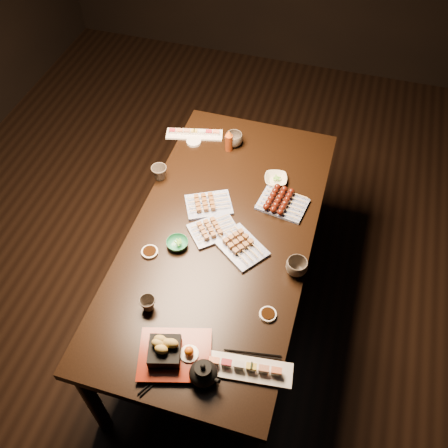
{
  "coord_description": "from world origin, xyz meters",
  "views": [
    {
      "loc": [
        0.76,
        -1.73,
        2.72
      ],
      "look_at": [
        0.3,
        -0.21,
        0.77
      ],
      "focal_mm": 40.0,
      "sensor_mm": 36.0,
      "label": 1
    }
  ],
  "objects_px": {
    "dining_table": "(221,275)",
    "teacup_mid_right": "(297,267)",
    "sushi_platter_far": "(194,133)",
    "condiment_bottle": "(229,140)",
    "yakitori_plate_left": "(209,202)",
    "edamame_bowl_cream": "(276,179)",
    "teacup_far_left": "(159,173)",
    "yakitori_plate_center": "(213,227)",
    "edamame_bowl_green": "(177,244)",
    "tempura_tray": "(174,351)",
    "teacup_far_right": "(234,140)",
    "teapot": "(203,372)",
    "teacup_near_left": "(148,304)",
    "yakitori_plate_right": "(241,244)",
    "sushi_platter_near": "(245,367)"
  },
  "relations": [
    {
      "from": "edamame_bowl_green",
      "to": "teacup_far_right",
      "type": "bearing_deg",
      "value": 85.34
    },
    {
      "from": "edamame_bowl_cream",
      "to": "teacup_far_right",
      "type": "xyz_separation_m",
      "value": [
        -0.3,
        0.22,
        0.02
      ]
    },
    {
      "from": "teapot",
      "to": "condiment_bottle",
      "type": "height_order",
      "value": "condiment_bottle"
    },
    {
      "from": "dining_table",
      "to": "yakitori_plate_left",
      "type": "bearing_deg",
      "value": 117.53
    },
    {
      "from": "dining_table",
      "to": "teacup_near_left",
      "type": "relative_size",
      "value": 24.51
    },
    {
      "from": "yakitori_plate_left",
      "to": "edamame_bowl_cream",
      "type": "height_order",
      "value": "yakitori_plate_left"
    },
    {
      "from": "sushi_platter_near",
      "to": "teapot",
      "type": "height_order",
      "value": "teapot"
    },
    {
      "from": "sushi_platter_far",
      "to": "condiment_bottle",
      "type": "height_order",
      "value": "condiment_bottle"
    },
    {
      "from": "dining_table",
      "to": "yakitori_plate_center",
      "type": "xyz_separation_m",
      "value": [
        -0.04,
        0.01,
        0.4
      ]
    },
    {
      "from": "yakitori_plate_left",
      "to": "teacup_far_left",
      "type": "height_order",
      "value": "teacup_far_left"
    },
    {
      "from": "edamame_bowl_cream",
      "to": "condiment_bottle",
      "type": "relative_size",
      "value": 0.88
    },
    {
      "from": "sushi_platter_far",
      "to": "edamame_bowl_cream",
      "type": "xyz_separation_m",
      "value": [
        0.55,
        -0.23,
        -0.01
      ]
    },
    {
      "from": "dining_table",
      "to": "teacup_far_left",
      "type": "bearing_deg",
      "value": 139.03
    },
    {
      "from": "condiment_bottle",
      "to": "teacup_far_left",
      "type": "bearing_deg",
      "value": -132.14
    },
    {
      "from": "dining_table",
      "to": "teacup_mid_right",
      "type": "distance_m",
      "value": 0.59
    },
    {
      "from": "teacup_near_left",
      "to": "tempura_tray",
      "type": "bearing_deg",
      "value": -43.53
    },
    {
      "from": "sushi_platter_far",
      "to": "tempura_tray",
      "type": "xyz_separation_m",
      "value": [
        0.37,
        -1.35,
        0.03
      ]
    },
    {
      "from": "yakitori_plate_right",
      "to": "edamame_bowl_green",
      "type": "xyz_separation_m",
      "value": [
        -0.3,
        -0.07,
        -0.01
      ]
    },
    {
      "from": "edamame_bowl_green",
      "to": "teacup_mid_right",
      "type": "distance_m",
      "value": 0.59
    },
    {
      "from": "teacup_far_left",
      "to": "edamame_bowl_green",
      "type": "bearing_deg",
      "value": -58.56
    },
    {
      "from": "teacup_far_right",
      "to": "teapot",
      "type": "height_order",
      "value": "teapot"
    },
    {
      "from": "teacup_far_right",
      "to": "condiment_bottle",
      "type": "distance_m",
      "value": 0.06
    },
    {
      "from": "teacup_mid_right",
      "to": "condiment_bottle",
      "type": "height_order",
      "value": "condiment_bottle"
    },
    {
      "from": "yakitori_plate_center",
      "to": "condiment_bottle",
      "type": "bearing_deg",
      "value": 57.36
    },
    {
      "from": "yakitori_plate_center",
      "to": "teacup_near_left",
      "type": "relative_size",
      "value": 3.14
    },
    {
      "from": "dining_table",
      "to": "yakitori_plate_center",
      "type": "bearing_deg",
      "value": 161.73
    },
    {
      "from": "yakitori_plate_right",
      "to": "teacup_far_left",
      "type": "bearing_deg",
      "value": -175.31
    },
    {
      "from": "teacup_near_left",
      "to": "teacup_far_right",
      "type": "relative_size",
      "value": 0.73
    },
    {
      "from": "edamame_bowl_cream",
      "to": "tempura_tray",
      "type": "relative_size",
      "value": 0.41
    },
    {
      "from": "yakitori_plate_center",
      "to": "sushi_platter_far",
      "type": "bearing_deg",
      "value": 74.6
    },
    {
      "from": "yakitori_plate_center",
      "to": "teacup_far_left",
      "type": "relative_size",
      "value": 2.67
    },
    {
      "from": "teacup_mid_right",
      "to": "teacup_far_left",
      "type": "distance_m",
      "value": 0.93
    },
    {
      "from": "tempura_tray",
      "to": "teacup_near_left",
      "type": "xyz_separation_m",
      "value": [
        -0.19,
        0.18,
        -0.02
      ]
    },
    {
      "from": "sushi_platter_near",
      "to": "teacup_mid_right",
      "type": "relative_size",
      "value": 3.78
    },
    {
      "from": "yakitori_plate_center",
      "to": "teapot",
      "type": "relative_size",
      "value": 1.67
    },
    {
      "from": "teacup_near_left",
      "to": "teacup_far_left",
      "type": "bearing_deg",
      "value": 107.61
    },
    {
      "from": "sushi_platter_far",
      "to": "yakitori_plate_left",
      "type": "height_order",
      "value": "yakitori_plate_left"
    },
    {
      "from": "yakitori_plate_center",
      "to": "yakitori_plate_left",
      "type": "relative_size",
      "value": 0.98
    },
    {
      "from": "teacup_far_left",
      "to": "teapot",
      "type": "height_order",
      "value": "teapot"
    },
    {
      "from": "edamame_bowl_green",
      "to": "teacup_mid_right",
      "type": "relative_size",
      "value": 1.04
    },
    {
      "from": "sushi_platter_far",
      "to": "teapot",
      "type": "bearing_deg",
      "value": 96.69
    },
    {
      "from": "edamame_bowl_cream",
      "to": "teacup_far_right",
      "type": "relative_size",
      "value": 1.21
    },
    {
      "from": "sushi_platter_far",
      "to": "teacup_far_left",
      "type": "xyz_separation_m",
      "value": [
        -0.07,
        -0.39,
        0.02
      ]
    },
    {
      "from": "teacup_near_left",
      "to": "teacup_far_left",
      "type": "distance_m",
      "value": 0.81
    },
    {
      "from": "edamame_bowl_green",
      "to": "edamame_bowl_cream",
      "type": "distance_m",
      "value": 0.68
    },
    {
      "from": "dining_table",
      "to": "teacup_mid_right",
      "type": "height_order",
      "value": "teacup_mid_right"
    },
    {
      "from": "edamame_bowl_green",
      "to": "tempura_tray",
      "type": "height_order",
      "value": "tempura_tray"
    },
    {
      "from": "dining_table",
      "to": "sushi_platter_near",
      "type": "xyz_separation_m",
      "value": [
        0.3,
        -0.65,
        0.4
      ]
    },
    {
      "from": "teacup_far_left",
      "to": "teacup_near_left",
      "type": "bearing_deg",
      "value": -72.39
    },
    {
      "from": "teacup_far_left",
      "to": "teapot",
      "type": "relative_size",
      "value": 0.63
    }
  ]
}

